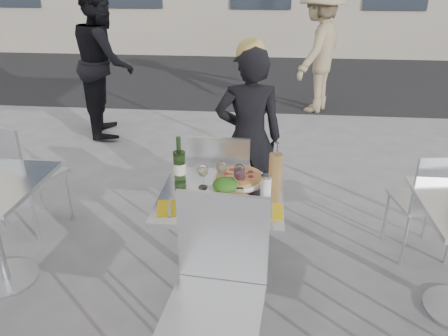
# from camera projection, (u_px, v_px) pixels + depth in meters

# --- Properties ---
(ground) EXTENTS (80.00, 80.00, 0.00)m
(ground) POSITION_uv_depth(u_px,v_px,m) (222.00, 295.00, 2.87)
(ground) COLOR slate
(street_asphalt) EXTENTS (24.00, 5.00, 0.00)m
(street_asphalt) POSITION_uv_depth(u_px,v_px,m) (256.00, 75.00, 8.75)
(street_asphalt) COLOR black
(street_asphalt) RESTS_ON ground
(main_table) EXTENTS (0.72, 0.72, 0.75)m
(main_table) POSITION_uv_depth(u_px,v_px,m) (221.00, 225.00, 2.65)
(main_table) COLOR #B7BABF
(main_table) RESTS_ON ground
(chair_far) EXTENTS (0.43, 0.44, 0.93)m
(chair_far) POSITION_uv_depth(u_px,v_px,m) (221.00, 181.00, 3.16)
(chair_far) COLOR silver
(chair_far) RESTS_ON ground
(chair_near) EXTENTS (0.49, 0.50, 1.00)m
(chair_near) POSITION_uv_depth(u_px,v_px,m) (218.00, 281.00, 2.10)
(chair_near) COLOR silver
(chair_near) RESTS_ON ground
(side_chair_lfar) EXTENTS (0.55, 0.56, 0.93)m
(side_chair_lfar) POSITION_uv_depth(u_px,v_px,m) (19.00, 168.00, 3.37)
(side_chair_lfar) COLOR silver
(side_chair_lfar) RESTS_ON ground
(side_chair_rfar) EXTENTS (0.45, 0.46, 0.85)m
(side_chair_rfar) POSITION_uv_depth(u_px,v_px,m) (430.00, 197.00, 3.03)
(side_chair_rfar) COLOR silver
(side_chair_rfar) RESTS_ON ground
(woman_diner) EXTENTS (0.57, 0.42, 1.46)m
(woman_diner) POSITION_uv_depth(u_px,v_px,m) (249.00, 139.00, 3.45)
(woman_diner) COLOR black
(woman_diner) RESTS_ON ground
(pedestrian_a) EXTENTS (0.92, 1.05, 1.81)m
(pedestrian_a) POSITION_uv_depth(u_px,v_px,m) (104.00, 62.00, 5.37)
(pedestrian_a) COLOR black
(pedestrian_a) RESTS_ON ground
(pedestrian_b) EXTENTS (1.09, 1.31, 1.77)m
(pedestrian_b) POSITION_uv_depth(u_px,v_px,m) (318.00, 50.00, 6.26)
(pedestrian_b) COLOR #9A8663
(pedestrian_b) RESTS_ON ground
(pizza_near) EXTENTS (0.32, 0.32, 0.02)m
(pizza_near) POSITION_uv_depth(u_px,v_px,m) (229.00, 205.00, 2.41)
(pizza_near) COLOR tan
(pizza_near) RESTS_ON main_table
(pizza_far) EXTENTS (0.33, 0.33, 0.03)m
(pizza_far) POSITION_uv_depth(u_px,v_px,m) (239.00, 177.00, 2.74)
(pizza_far) COLOR white
(pizza_far) RESTS_ON main_table
(salad_plate) EXTENTS (0.22, 0.22, 0.09)m
(salad_plate) POSITION_uv_depth(u_px,v_px,m) (225.00, 186.00, 2.57)
(salad_plate) COLOR white
(salad_plate) RESTS_ON main_table
(wine_bottle) EXTENTS (0.07, 0.08, 0.29)m
(wine_bottle) POSITION_uv_depth(u_px,v_px,m) (179.00, 165.00, 2.66)
(wine_bottle) COLOR #2F5520
(wine_bottle) RESTS_ON main_table
(carafe) EXTENTS (0.08, 0.08, 0.29)m
(carafe) POSITION_uv_depth(u_px,v_px,m) (275.00, 170.00, 2.59)
(carafe) COLOR #E7B662
(carafe) RESTS_ON main_table
(sugar_shaker) EXTENTS (0.06, 0.06, 0.11)m
(sugar_shaker) POSITION_uv_depth(u_px,v_px,m) (266.00, 183.00, 2.57)
(sugar_shaker) COLOR white
(sugar_shaker) RESTS_ON main_table
(wineglass_white_a) EXTENTS (0.07, 0.07, 0.16)m
(wineglass_white_a) POSITION_uv_depth(u_px,v_px,m) (203.00, 171.00, 2.59)
(wineglass_white_a) COLOR white
(wineglass_white_a) RESTS_ON main_table
(wineglass_white_b) EXTENTS (0.07, 0.07, 0.16)m
(wineglass_white_b) POSITION_uv_depth(u_px,v_px,m) (221.00, 168.00, 2.62)
(wineglass_white_b) COLOR white
(wineglass_white_b) RESTS_ON main_table
(wineglass_red_a) EXTENTS (0.07, 0.07, 0.16)m
(wineglass_red_a) POSITION_uv_depth(u_px,v_px,m) (239.00, 175.00, 2.55)
(wineglass_red_a) COLOR white
(wineglass_red_a) RESTS_ON main_table
(wineglass_red_b) EXTENTS (0.07, 0.07, 0.16)m
(wineglass_red_b) POSITION_uv_depth(u_px,v_px,m) (239.00, 171.00, 2.59)
(wineglass_red_b) COLOR white
(wineglass_red_b) RESTS_ON main_table
(napkin_left) EXTENTS (0.21, 0.21, 0.01)m
(napkin_left) POSITION_uv_depth(u_px,v_px,m) (174.00, 208.00, 2.41)
(napkin_left) COLOR yellow
(napkin_left) RESTS_ON main_table
(napkin_right) EXTENTS (0.18, 0.20, 0.01)m
(napkin_right) POSITION_uv_depth(u_px,v_px,m) (266.00, 210.00, 2.38)
(napkin_right) COLOR yellow
(napkin_right) RESTS_ON main_table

